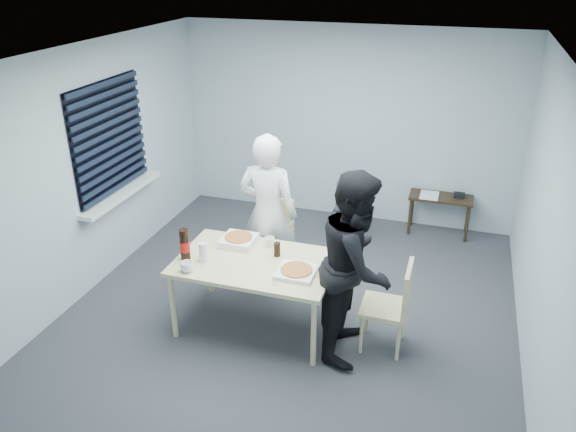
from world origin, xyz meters
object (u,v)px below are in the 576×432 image
(stool, at_px, (347,217))
(mug_b, at_px, (270,242))
(side_table, at_px, (441,202))
(mug_a, at_px, (187,267))
(soda_bottle, at_px, (185,245))
(chair_far, at_px, (274,232))
(chair_right, at_px, (394,301))
(person_white, at_px, (268,214))
(backpack, at_px, (348,196))
(dining_table, at_px, (256,266))
(person_black, at_px, (356,265))

(stool, bearing_deg, mug_b, -104.70)
(side_table, height_order, mug_b, mug_b)
(mug_a, bearing_deg, soda_bottle, 119.72)
(chair_far, height_order, mug_b, chair_far)
(chair_far, xyz_separation_m, chair_right, (1.51, -0.99, 0.00))
(chair_far, distance_m, mug_b, 0.79)
(mug_a, bearing_deg, mug_b, 50.99)
(person_white, bearing_deg, soda_bottle, 59.37)
(chair_right, distance_m, mug_b, 1.36)
(person_white, bearing_deg, chair_right, 155.02)
(chair_far, distance_m, backpack, 1.17)
(mug_a, bearing_deg, chair_far, 75.86)
(mug_b, xyz_separation_m, soda_bottle, (-0.68, -0.49, 0.10))
(person_white, height_order, side_table, person_white)
(side_table, xyz_separation_m, mug_b, (-1.55, -2.29, 0.33))
(soda_bottle, bearing_deg, chair_right, 5.98)
(backpack, bearing_deg, chair_right, -57.03)
(dining_table, xyz_separation_m, stool, (0.47, 2.01, -0.33))
(mug_b, bearing_deg, person_white, 111.39)
(person_black, height_order, mug_a, person_black)
(dining_table, relative_size, backpack, 3.92)
(chair_far, relative_size, mug_a, 7.24)
(chair_right, relative_size, backpack, 2.31)
(soda_bottle, bearing_deg, side_table, 51.20)
(person_black, xyz_separation_m, stool, (-0.50, 2.05, -0.54))
(person_black, distance_m, side_table, 2.76)
(backpack, bearing_deg, mug_b, -95.53)
(soda_bottle, bearing_deg, person_white, 59.37)
(chair_right, distance_m, soda_bottle, 2.03)
(chair_far, xyz_separation_m, backpack, (0.65, 0.96, 0.13))
(dining_table, distance_m, chair_right, 1.34)
(dining_table, height_order, chair_far, chair_far)
(dining_table, distance_m, backpack, 2.06)
(side_table, xyz_separation_m, backpack, (-1.11, -0.62, 0.19))
(chair_right, relative_size, stool, 1.95)
(dining_table, height_order, person_black, person_black)
(soda_bottle, bearing_deg, stool, 62.63)
(person_white, distance_m, soda_bottle, 1.03)
(soda_bottle, bearing_deg, mug_a, -60.28)
(chair_right, height_order, soda_bottle, soda_bottle)
(person_black, xyz_separation_m, soda_bottle, (-1.63, -0.12, -0.00))
(person_black, height_order, backpack, person_black)
(chair_far, height_order, person_white, person_white)
(mug_a, relative_size, mug_b, 1.23)
(person_white, bearing_deg, dining_table, 100.05)
(side_table, distance_m, mug_b, 2.79)
(chair_far, relative_size, stool, 1.95)
(stool, height_order, soda_bottle, soda_bottle)
(backpack, bearing_deg, mug_a, -103.72)
(mug_a, height_order, mug_b, mug_a)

